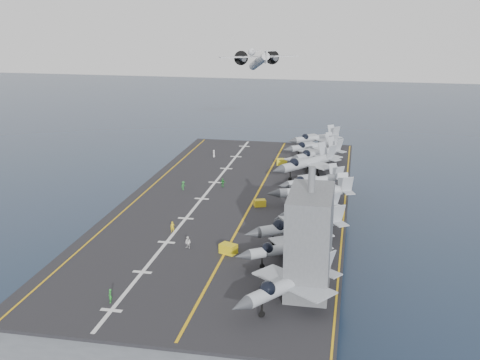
% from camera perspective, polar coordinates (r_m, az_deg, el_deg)
% --- Properties ---
extents(ground, '(500.00, 500.00, 0.00)m').
position_cam_1_polar(ground, '(107.19, -0.41, -7.28)').
color(ground, '#142135').
rests_on(ground, ground).
extents(hull, '(36.00, 90.00, 10.00)m').
position_cam_1_polar(hull, '(105.26, -0.42, -4.79)').
color(hull, '#56595E').
rests_on(hull, ground).
extents(flight_deck, '(38.00, 92.00, 0.40)m').
position_cam_1_polar(flight_deck, '(103.48, -0.43, -2.11)').
color(flight_deck, black).
rests_on(flight_deck, hull).
extents(foul_line, '(0.35, 90.00, 0.02)m').
position_cam_1_polar(foul_line, '(102.88, 1.21, -2.10)').
color(foul_line, gold).
rests_on(foul_line, flight_deck).
extents(landing_centerline, '(0.50, 90.00, 0.02)m').
position_cam_1_polar(landing_centerline, '(104.71, -3.65, -1.79)').
color(landing_centerline, silver).
rests_on(landing_centerline, flight_deck).
extents(deck_edge_port, '(0.25, 90.00, 0.02)m').
position_cam_1_polar(deck_edge_port, '(107.92, -9.31, -1.41)').
color(deck_edge_port, gold).
rests_on(deck_edge_port, flight_deck).
extents(deck_edge_stbd, '(0.25, 90.00, 0.02)m').
position_cam_1_polar(deck_edge_stbd, '(101.55, 9.87, -2.60)').
color(deck_edge_stbd, gold).
rests_on(deck_edge_stbd, flight_deck).
extents(island_superstructure, '(5.00, 10.00, 15.00)m').
position_cam_1_polar(island_superstructure, '(70.94, 6.65, -4.60)').
color(island_superstructure, '#56595E').
rests_on(island_superstructure, flight_deck).
extents(fighter_jet_0, '(17.05, 18.15, 5.25)m').
position_cam_1_polar(fighter_jet_0, '(68.75, 4.62, -9.70)').
color(fighter_jet_0, gray).
rests_on(fighter_jet_0, flight_deck).
extents(fighter_jet_1, '(15.60, 14.31, 4.51)m').
position_cam_1_polar(fighter_jet_1, '(78.90, 4.53, -6.40)').
color(fighter_jet_1, gray).
rests_on(fighter_jet_1, flight_deck).
extents(fighter_jet_2, '(18.25, 16.91, 5.27)m').
position_cam_1_polar(fighter_jet_2, '(85.63, 5.71, -4.26)').
color(fighter_jet_2, gray).
rests_on(fighter_jet_2, flight_deck).
extents(fighter_jet_3, '(14.86, 15.12, 4.42)m').
position_cam_1_polar(fighter_jet_3, '(93.34, 6.64, -2.78)').
color(fighter_jet_3, gray).
rests_on(fighter_jet_3, flight_deck).
extents(fighter_jet_4, '(16.97, 14.07, 5.05)m').
position_cam_1_polar(fighter_jet_4, '(101.46, 7.09, -1.01)').
color(fighter_jet_4, '#99A3AB').
rests_on(fighter_jet_4, flight_deck).
extents(fighter_jet_5, '(15.72, 14.84, 4.55)m').
position_cam_1_polar(fighter_jet_5, '(108.14, 7.03, -0.03)').
color(fighter_jet_5, '#929BA1').
rests_on(fighter_jet_5, flight_deck).
extents(fighter_jet_6, '(18.58, 19.47, 5.64)m').
position_cam_1_polar(fighter_jet_6, '(118.03, 6.36, 1.69)').
color(fighter_jet_6, '#969DA4').
rests_on(fighter_jet_6, flight_deck).
extents(fighter_jet_7, '(16.92, 17.46, 5.08)m').
position_cam_1_polar(fighter_jet_7, '(126.29, 7.35, 2.52)').
color(fighter_jet_7, gray).
rests_on(fighter_jet_7, flight_deck).
extents(fighter_jet_8, '(16.24, 15.37, 4.70)m').
position_cam_1_polar(fighter_jet_8, '(133.72, 6.96, 3.24)').
color(fighter_jet_8, gray).
rests_on(fighter_jet_8, flight_deck).
extents(tow_cart_a, '(2.60, 2.19, 1.33)m').
position_cam_1_polar(tow_cart_a, '(82.35, -1.11, -6.53)').
color(tow_cart_a, gold).
rests_on(tow_cart_a, flight_deck).
extents(tow_cart_b, '(2.23, 1.87, 1.14)m').
position_cam_1_polar(tow_cart_b, '(100.70, 1.89, -2.19)').
color(tow_cart_b, gold).
rests_on(tow_cart_b, flight_deck).
extents(tow_cart_c, '(2.32, 1.67, 1.30)m').
position_cam_1_polar(tow_cart_c, '(126.24, 3.99, 1.72)').
color(tow_cart_c, yellow).
rests_on(tow_cart_c, flight_deck).
extents(crew_1, '(1.15, 0.93, 1.67)m').
position_cam_1_polar(crew_1, '(90.02, -6.42, -4.44)').
color(crew_1, yellow).
rests_on(crew_1, flight_deck).
extents(crew_3, '(0.94, 1.13, 1.62)m').
position_cam_1_polar(crew_3, '(109.73, -5.39, -0.53)').
color(crew_3, '#287F33').
rests_on(crew_3, flight_deck).
extents(crew_4, '(1.03, 0.71, 1.68)m').
position_cam_1_polar(crew_4, '(110.86, -1.64, -0.26)').
color(crew_4, '#268C33').
rests_on(crew_4, flight_deck).
extents(crew_5, '(0.87, 1.10, 1.61)m').
position_cam_1_polar(crew_5, '(132.39, -2.49, 2.53)').
color(crew_5, silver).
rests_on(crew_5, flight_deck).
extents(crew_6, '(0.94, 1.15, 1.65)m').
position_cam_1_polar(crew_6, '(71.22, -12.21, -10.69)').
color(crew_6, green).
rests_on(crew_6, flight_deck).
extents(crew_7, '(1.20, 0.97, 1.74)m').
position_cam_1_polar(crew_7, '(84.12, -4.95, -5.93)').
color(crew_7, white).
rests_on(crew_7, flight_deck).
extents(transport_plane, '(25.20, 21.89, 4.99)m').
position_cam_1_polar(transport_plane, '(161.81, 1.82, 11.18)').
color(transport_plane, white).
extents(fighter_jet_9, '(16.24, 15.37, 4.70)m').
position_cam_1_polar(fighter_jet_9, '(141.99, 7.22, 4.02)').
color(fighter_jet_9, gray).
rests_on(fighter_jet_9, flight_deck).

